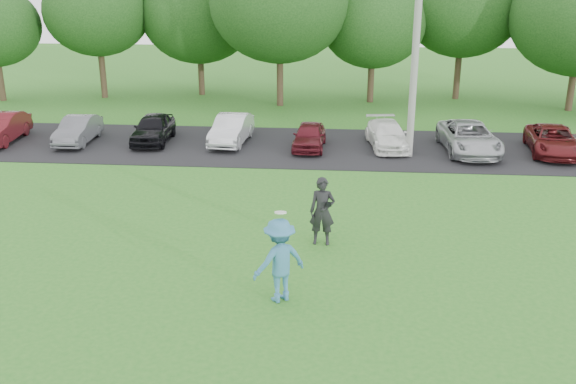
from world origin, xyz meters
name	(u,v)px	position (x,y,z in m)	size (l,w,h in m)	color
ground	(275,293)	(0.00, 0.00, 0.00)	(100.00, 100.00, 0.00)	#266C1F
parking_lot	(307,147)	(0.00, 13.00, 0.01)	(32.00, 6.50, 0.03)	black
utility_pole	(417,35)	(4.18, 11.93, 4.83)	(0.28, 0.28, 9.65)	gray
frisbee_player	(279,260)	(0.13, -0.29, 1.00)	(1.48, 1.33, 2.17)	teal
camera_bystander	(322,211)	(0.99, 2.97, 0.95)	(0.71, 0.49, 1.91)	black
parked_cars	(329,134)	(0.92, 12.93, 0.61)	(28.27, 4.70, 1.24)	#4F1116
tree_row	(346,13)	(1.51, 22.76, 4.91)	(42.39, 9.85, 8.64)	#38281C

